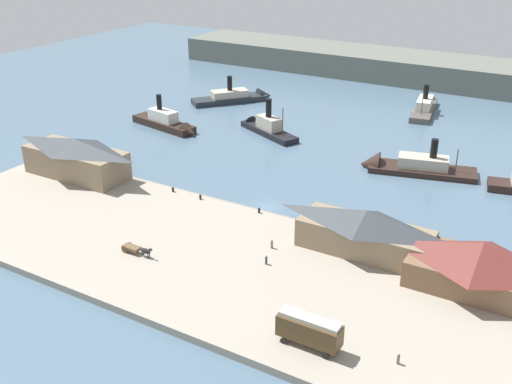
% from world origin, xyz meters
% --- Properties ---
extents(ground_plane, '(320.00, 320.00, 0.00)m').
position_xyz_m(ground_plane, '(0.00, 0.00, 0.00)').
color(ground_plane, slate).
extents(quay_promenade, '(110.00, 36.00, 1.20)m').
position_xyz_m(quay_promenade, '(0.00, -22.00, 0.60)').
color(quay_promenade, '#9E9384').
rests_on(quay_promenade, ground).
extents(seawall_edge, '(110.00, 0.80, 1.00)m').
position_xyz_m(seawall_edge, '(0.00, -3.60, 0.50)').
color(seawall_edge, gray).
rests_on(seawall_edge, ground).
extents(ferry_shed_west_terminal, '(22.38, 8.99, 8.08)m').
position_xyz_m(ferry_shed_west_terminal, '(-39.96, -8.84, 5.30)').
color(ferry_shed_west_terminal, '#847056').
rests_on(ferry_shed_west_terminal, quay_promenade).
extents(ferry_shed_central_terminal, '(21.46, 8.18, 7.30)m').
position_xyz_m(ferry_shed_central_terminal, '(22.62, -8.42, 4.91)').
color(ferry_shed_central_terminal, '#847056').
rests_on(ferry_shed_central_terminal, quay_promenade).
extents(ferry_shed_customs_shed, '(19.81, 10.87, 7.41)m').
position_xyz_m(ferry_shed_customs_shed, '(40.53, -10.08, 4.97)').
color(ferry_shed_customs_shed, brown).
rests_on(ferry_shed_customs_shed, quay_promenade).
extents(street_tram, '(8.24, 2.73, 4.25)m').
position_xyz_m(street_tram, '(25.30, -34.07, 3.68)').
color(street_tram, '#4C381E').
rests_on(street_tram, quay_promenade).
extents(horse_cart, '(5.83, 1.52, 1.87)m').
position_xyz_m(horse_cart, '(-8.20, -27.51, 2.12)').
color(horse_cart, brown).
rests_on(horse_cart, quay_promenade).
extents(pedestrian_by_tram, '(0.39, 0.39, 1.56)m').
position_xyz_m(pedestrian_by_tram, '(9.38, -14.95, 1.91)').
color(pedestrian_by_tram, '#6B5B4C').
rests_on(pedestrian_by_tram, quay_promenade).
extents(pedestrian_near_west_shed, '(0.38, 0.38, 1.53)m').
position_xyz_m(pedestrian_near_west_shed, '(11.07, -19.75, 1.90)').
color(pedestrian_near_west_shed, '#33384C').
rests_on(pedestrian_near_west_shed, quay_promenade).
extents(pedestrian_at_waters_edge, '(0.37, 0.37, 1.51)m').
position_xyz_m(pedestrian_at_waters_edge, '(36.03, -31.68, 1.89)').
color(pedestrian_at_waters_edge, '#6B5B4C').
rests_on(pedestrian_at_waters_edge, quay_promenade).
extents(mooring_post_center_west, '(0.44, 0.44, 0.90)m').
position_xyz_m(mooring_post_center_west, '(-11.36, -5.55, 1.65)').
color(mooring_post_center_west, black).
rests_on(mooring_post_center_west, quay_promenade).
extents(mooring_post_west, '(0.44, 0.44, 0.90)m').
position_xyz_m(mooring_post_west, '(1.14, -4.89, 1.65)').
color(mooring_post_west, black).
rests_on(mooring_post_west, quay_promenade).
extents(mooring_post_east, '(0.44, 0.44, 0.90)m').
position_xyz_m(mooring_post_east, '(-17.97, -5.43, 1.65)').
color(mooring_post_east, black).
rests_on(mooring_post_east, quay_promenade).
extents(ferry_near_quay, '(20.61, 12.71, 10.49)m').
position_xyz_m(ferry_near_quay, '(-22.14, 37.71, 1.59)').
color(ferry_near_quay, black).
rests_on(ferry_near_quay, ground).
extents(ferry_approaching_east, '(25.24, 12.39, 10.35)m').
position_xyz_m(ferry_approaching_east, '(16.84, 30.65, 1.18)').
color(ferry_approaching_east, black).
rests_on(ferry_approaching_east, ground).
extents(ferry_departing_north, '(8.94, 24.58, 9.71)m').
position_xyz_m(ferry_departing_north, '(7.61, 77.41, 1.43)').
color(ferry_departing_north, '#514C47').
rests_on(ferry_departing_north, ground).
extents(ferry_mid_harbor, '(22.11, 8.64, 9.80)m').
position_xyz_m(ferry_mid_harbor, '(-44.61, 27.31, 1.63)').
color(ferry_mid_harbor, black).
rests_on(ferry_mid_harbor, ground).
extents(ferry_moored_west, '(19.47, 22.22, 9.61)m').
position_xyz_m(ferry_moored_west, '(-42.74, 58.54, 1.33)').
color(ferry_moored_west, '#23282D').
rests_on(ferry_moored_west, ground).
extents(far_headland, '(180.00, 24.00, 8.00)m').
position_xyz_m(far_headland, '(0.00, 110.00, 4.00)').
color(far_headland, '#60665B').
rests_on(far_headland, ground).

